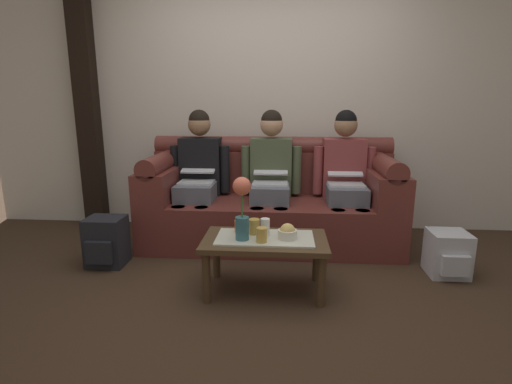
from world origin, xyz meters
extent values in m
plane|color=#382619|center=(0.00, 0.00, 0.00)|extent=(14.00, 14.00, 0.00)
cube|color=beige|center=(0.00, 1.70, 1.45)|extent=(6.00, 0.12, 2.90)
cube|color=black|center=(-1.89, 1.58, 1.45)|extent=(0.20, 0.20, 2.90)
cube|color=maroon|center=(0.00, 1.10, 0.21)|extent=(2.28, 0.88, 0.42)
cube|color=maroon|center=(0.00, 1.43, 0.62)|extent=(2.28, 0.22, 0.40)
cylinder|color=maroon|center=(0.00, 1.43, 0.87)|extent=(2.28, 0.18, 0.18)
cube|color=maroon|center=(-1.00, 1.10, 0.56)|extent=(0.28, 0.88, 0.28)
cylinder|color=maroon|center=(-1.00, 1.10, 0.74)|extent=(0.18, 0.88, 0.18)
cube|color=maroon|center=(1.00, 1.10, 0.56)|extent=(0.28, 0.88, 0.28)
cylinder|color=maroon|center=(1.00, 1.10, 0.74)|extent=(0.18, 0.88, 0.18)
cube|color=#595B66|center=(-0.67, 1.04, 0.49)|extent=(0.34, 0.40, 0.15)
cylinder|color=#595B66|center=(-0.77, 0.78, 0.21)|extent=(0.12, 0.12, 0.42)
cylinder|color=#595B66|center=(-0.57, 0.78, 0.21)|extent=(0.12, 0.12, 0.42)
cube|color=black|center=(-0.67, 1.28, 0.69)|extent=(0.38, 0.22, 0.54)
cylinder|color=black|center=(-0.91, 1.24, 0.67)|extent=(0.09, 0.09, 0.44)
cylinder|color=black|center=(-0.44, 1.24, 0.67)|extent=(0.09, 0.09, 0.44)
sphere|color=#936B4C|center=(-0.67, 1.26, 1.08)|extent=(0.21, 0.21, 0.21)
sphere|color=black|center=(-0.67, 1.26, 1.12)|extent=(0.19, 0.19, 0.19)
cube|color=silver|center=(-0.67, 1.06, 0.58)|extent=(0.31, 0.22, 0.02)
cube|color=silver|center=(-0.67, 1.20, 0.69)|extent=(0.31, 0.21, 0.08)
cube|color=black|center=(-0.67, 1.19, 0.68)|extent=(0.27, 0.18, 0.06)
cube|color=#595B66|center=(0.00, 1.04, 0.49)|extent=(0.34, 0.40, 0.15)
cylinder|color=#595B66|center=(-0.10, 0.78, 0.21)|extent=(0.12, 0.12, 0.42)
cylinder|color=#595B66|center=(0.10, 0.78, 0.21)|extent=(0.12, 0.12, 0.42)
cube|color=#475138|center=(0.00, 1.28, 0.69)|extent=(0.38, 0.22, 0.54)
cylinder|color=#475138|center=(-0.23, 1.24, 0.67)|extent=(0.09, 0.09, 0.44)
cylinder|color=#475138|center=(0.23, 1.24, 0.67)|extent=(0.09, 0.09, 0.44)
sphere|color=tan|center=(0.00, 1.26, 1.08)|extent=(0.21, 0.21, 0.21)
sphere|color=black|center=(0.00, 1.26, 1.12)|extent=(0.19, 0.19, 0.19)
cube|color=silver|center=(0.00, 1.06, 0.58)|extent=(0.31, 0.22, 0.02)
cube|color=silver|center=(0.00, 1.21, 0.68)|extent=(0.31, 0.20, 0.09)
cube|color=black|center=(0.00, 1.20, 0.68)|extent=(0.27, 0.18, 0.07)
cube|color=#595B66|center=(0.67, 1.04, 0.49)|extent=(0.34, 0.40, 0.15)
cylinder|color=#595B66|center=(0.57, 0.78, 0.21)|extent=(0.12, 0.12, 0.42)
cylinder|color=#595B66|center=(0.77, 0.78, 0.21)|extent=(0.12, 0.12, 0.42)
cube|color=brown|center=(0.67, 1.28, 0.69)|extent=(0.38, 0.22, 0.54)
cylinder|color=brown|center=(0.44, 1.24, 0.67)|extent=(0.09, 0.09, 0.44)
cylinder|color=brown|center=(0.91, 1.24, 0.67)|extent=(0.09, 0.09, 0.44)
sphere|color=#936B4C|center=(0.67, 1.26, 1.08)|extent=(0.21, 0.21, 0.21)
sphere|color=black|center=(0.67, 1.26, 1.12)|extent=(0.19, 0.19, 0.19)
cube|color=silver|center=(0.67, 1.06, 0.58)|extent=(0.31, 0.22, 0.02)
cube|color=silver|center=(0.67, 1.21, 0.68)|extent=(0.31, 0.20, 0.09)
cube|color=black|center=(0.67, 1.20, 0.68)|extent=(0.27, 0.17, 0.07)
cube|color=#47331E|center=(0.00, 0.15, 0.36)|extent=(0.84, 0.48, 0.04)
cube|color=beige|center=(0.00, 0.15, 0.39)|extent=(0.66, 0.34, 0.01)
cylinder|color=#47331E|center=(-0.37, -0.04, 0.17)|extent=(0.06, 0.06, 0.35)
cylinder|color=#47331E|center=(0.37, -0.04, 0.17)|extent=(0.06, 0.06, 0.35)
cylinder|color=#47331E|center=(-0.37, 0.34, 0.17)|extent=(0.06, 0.06, 0.35)
cylinder|color=#47331E|center=(0.37, 0.34, 0.17)|extent=(0.06, 0.06, 0.35)
cylinder|color=#336672|center=(-0.15, 0.09, 0.47)|extent=(0.09, 0.09, 0.15)
cylinder|color=#3D7538|center=(-0.15, 0.09, 0.63)|extent=(0.01, 0.01, 0.17)
sphere|color=#E0664C|center=(-0.15, 0.09, 0.76)|extent=(0.12, 0.12, 0.12)
cylinder|color=silver|center=(0.15, 0.13, 0.42)|extent=(0.13, 0.13, 0.06)
sphere|color=#D8B766|center=(0.15, 0.13, 0.45)|extent=(0.11, 0.11, 0.11)
cylinder|color=#B26633|center=(-0.18, 0.25, 0.44)|extent=(0.07, 0.07, 0.08)
cylinder|color=white|center=(0.00, 0.16, 0.46)|extent=(0.06, 0.06, 0.13)
cylinder|color=gold|center=(-0.08, 0.21, 0.45)|extent=(0.08, 0.08, 0.10)
cylinder|color=gold|center=(-0.02, 0.05, 0.44)|extent=(0.07, 0.07, 0.10)
cube|color=#B7B7BC|center=(1.37, 0.51, 0.17)|extent=(0.28, 0.27, 0.34)
cube|color=#B7B7BC|center=(1.37, 0.36, 0.13)|extent=(0.20, 0.05, 0.15)
cube|color=black|center=(-1.29, 0.50, 0.20)|extent=(0.29, 0.25, 0.39)
cube|color=black|center=(-1.29, 0.36, 0.16)|extent=(0.20, 0.05, 0.18)
camera|label=1|loc=(0.12, -2.35, 1.28)|focal=27.25mm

